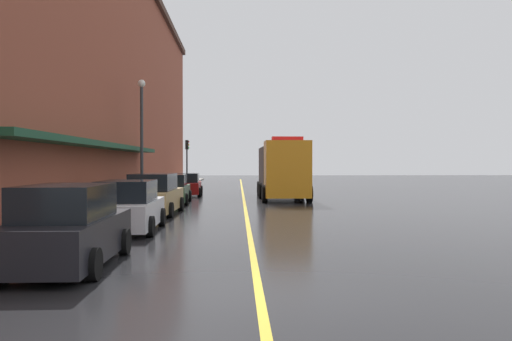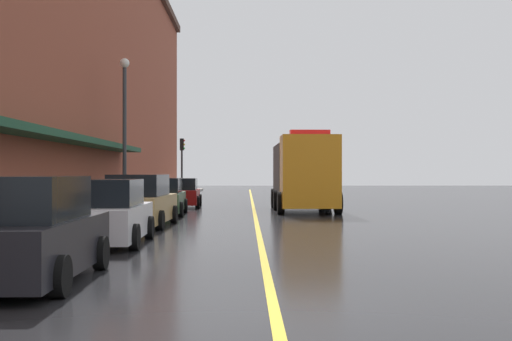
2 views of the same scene
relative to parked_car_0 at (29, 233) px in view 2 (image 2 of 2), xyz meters
name	(u,v)px [view 2 (image 2 of 2)]	position (x,y,z in m)	size (l,w,h in m)	color
ground_plane	(253,208)	(4.05, 22.61, -0.84)	(112.00, 112.00, 0.00)	#232326
sidewalk_left	(135,207)	(-2.15, 22.61, -0.76)	(2.40, 70.00, 0.15)	#9E9B93
lane_center_stripe	(253,208)	(4.05, 22.61, -0.83)	(0.16, 70.00, 0.01)	gold
brick_building_left	(2,45)	(-8.74, 21.61, 7.48)	(11.94, 64.00, 16.62)	brown
parked_car_0	(29,233)	(0.00, 0.00, 0.00)	(2.03, 4.44, 1.80)	black
parked_car_1	(106,214)	(0.05, 5.69, -0.05)	(2.12, 4.31, 1.68)	silver
parked_car_2	(140,202)	(0.00, 11.21, 0.00)	(2.23, 4.89, 1.79)	#A5844C
parked_car_3	(163,197)	(0.00, 17.22, -0.07)	(2.08, 4.91, 1.62)	#2D5133
parked_car_4	(181,193)	(0.16, 23.46, -0.10)	(2.19, 4.17, 1.55)	maroon
utility_truck	(303,174)	(6.45, 20.18, 0.95)	(2.94, 7.69, 3.75)	orange
parking_meter_0	(109,195)	(-1.30, 12.38, 0.22)	(0.14, 0.18, 1.33)	#4C4C51
street_lamp_left	(125,117)	(-1.90, 18.39, 3.56)	(0.44, 0.44, 6.94)	#33383D
traffic_light_near	(182,155)	(-1.24, 37.85, 2.32)	(0.38, 0.36, 4.30)	#232326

